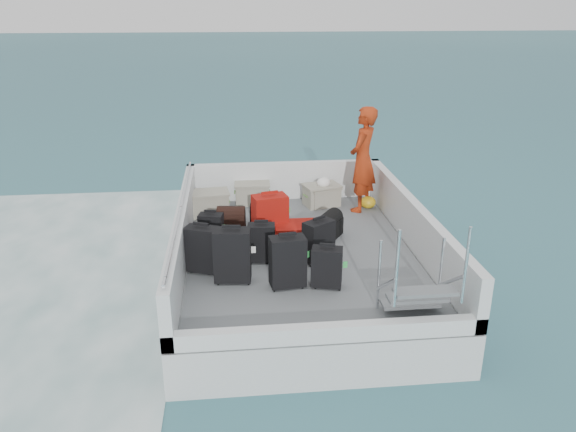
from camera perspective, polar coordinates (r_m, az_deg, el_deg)
The scene contains 23 objects.
ground at distance 8.74m, azimuth 1.21°, elevation -7.19°, with size 160.00×160.00×0.00m, color #174653.
ferry_hull at distance 8.60m, azimuth 1.23°, elevation -5.43°, with size 3.60×5.00×0.60m, color silver.
deck at distance 8.47m, azimuth 1.24°, elevation -3.55°, with size 3.30×4.70×0.02m, color slate.
deck_fittings at distance 8.07m, azimuth 3.99°, elevation -1.90°, with size 3.60×5.00×0.90m.
suitcase_0 at distance 7.42m, azimuth -5.67°, elevation -4.08°, with size 0.48×0.27×0.74m, color black.
suitcase_1 at distance 7.76m, azimuth -8.71°, elevation -3.42°, with size 0.44×0.25×0.66m, color black.
suitcase_2 at distance 8.57m, azimuth -7.81°, elevation -1.46°, with size 0.36×0.21×0.52m, color black.
suitcase_3 at distance 7.27m, azimuth -0.04°, elevation -4.74°, with size 0.46×0.27×0.70m, color black.
suitcase_4 at distance 7.99m, azimuth -2.71°, elevation -2.79°, with size 0.38×0.23×0.57m, color black.
suitcase_5 at distance 8.73m, azimuth -1.84°, elevation -0.16°, with size 0.52×0.31×0.72m, color #980F0B.
suitcase_6 at distance 7.31m, azimuth 3.95°, elevation -5.28°, with size 0.39×0.23×0.55m, color black.
suitcase_7 at distance 8.01m, azimuth 3.12°, elevation -2.58°, with size 0.44×0.25×0.61m, color black.
suitcase_8 at distance 8.68m, azimuth 1.20°, elevation -1.74°, with size 0.51×0.77×0.30m, color #980F0B.
duffel_0 at distance 9.15m, azimuth -5.77°, elevation -0.57°, with size 0.45×0.30×0.32m, color black, non-canonical shape.
duffel_1 at distance 9.39m, azimuth -2.27°, elevation 0.09°, with size 0.47×0.30×0.32m, color black, non-canonical shape.
duffel_2 at distance 8.91m, azimuth 4.23°, elevation -1.13°, with size 0.46×0.30×0.32m, color black, non-canonical shape.
crate_0 at distance 9.90m, azimuth -7.98°, elevation 1.22°, with size 0.65×0.45×0.39m, color #999785.
crate_1 at distance 10.39m, azimuth -3.64°, elevation 2.28°, with size 0.61×0.42×0.37m, color #999785.
crate_2 at distance 10.27m, azimuth 3.60°, elevation 1.93°, with size 0.53×0.37×0.32m, color #999785.
crate_3 at distance 10.28m, azimuth 3.43°, elevation 2.06°, with size 0.60×0.41×0.36m, color #999785.
yellow_bag at distance 10.25m, azimuth 8.12°, elevation 1.40°, with size 0.28×0.26×0.22m, color gold.
white_bag at distance 10.19m, azimuth 3.63°, elevation 3.26°, with size 0.24×0.24×0.18m, color white.
passenger at distance 9.91m, azimuth 7.60°, elevation 5.70°, with size 0.68×0.44×1.85m, color red.
Camera 1 is at (-0.98, -7.64, 4.11)m, focal length 35.00 mm.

